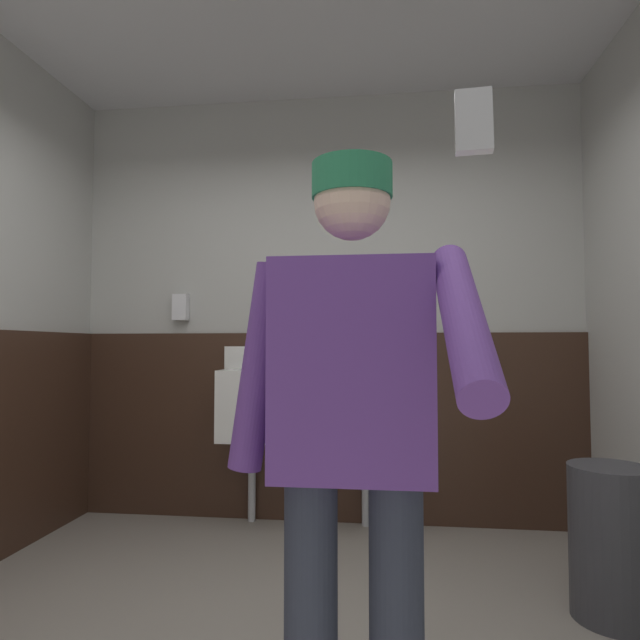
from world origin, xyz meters
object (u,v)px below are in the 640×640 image
(trash_bin, at_px, (612,542))
(soap_dispenser, at_px, (181,307))
(urinal_middle, at_px, (365,405))
(person, at_px, (353,423))
(urinal_left, at_px, (249,404))
(cell_phone, at_px, (474,121))

(trash_bin, relative_size, soap_dispenser, 3.55)
(urinal_middle, relative_size, person, 0.76)
(person, bearing_deg, urinal_left, 111.67)
(person, height_order, cell_phone, person)
(person, distance_m, soap_dispenser, 2.53)
(urinal_middle, height_order, soap_dispenser, soap_dispenser)
(urinal_middle, bearing_deg, cell_phone, -83.76)
(cell_phone, xyz_separation_m, trash_bin, (0.81, 1.54, -1.20))
(person, bearing_deg, soap_dispenser, 121.81)
(urinal_left, xyz_separation_m, trash_bin, (1.83, -0.96, -0.46))
(trash_bin, height_order, soap_dispenser, soap_dispenser)
(urinal_middle, height_order, cell_phone, cell_phone)
(urinal_left, relative_size, person, 0.76)
(urinal_left, distance_m, urinal_middle, 0.75)
(urinal_left, height_order, cell_phone, cell_phone)
(urinal_middle, bearing_deg, urinal_left, 180.00)
(trash_bin, bearing_deg, urinal_middle, 138.49)
(urinal_middle, xyz_separation_m, cell_phone, (0.27, -2.49, 0.74))
(cell_phone, bearing_deg, trash_bin, 67.07)
(cell_phone, height_order, soap_dispenser, cell_phone)
(soap_dispenser, bearing_deg, urinal_left, -12.99)
(urinal_middle, distance_m, cell_phone, 2.61)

